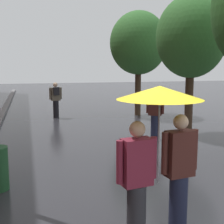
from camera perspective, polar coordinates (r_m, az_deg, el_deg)
name	(u,v)px	position (r m, az deg, el deg)	size (l,w,h in m)	color
street_tree_1	(191,37)	(11.00, 14.45, 13.22)	(2.38, 2.38, 4.75)	#473323
street_tree_2	(138,43)	(15.00, 4.92, 12.53)	(2.72, 2.72, 4.95)	#473323
couple_under_umbrella	(159,138)	(4.19, 8.73, -4.85)	(1.25, 1.15, 2.14)	#2D2D33
pedestrian_walking_midground	(56,99)	(14.41, -10.36, 2.37)	(0.58, 0.37, 1.64)	black
pedestrian_walking_far	(155,114)	(10.04, 7.95, -0.44)	(0.48, 0.42, 1.65)	#1E233D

